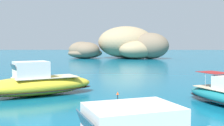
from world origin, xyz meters
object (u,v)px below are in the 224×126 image
at_px(motorboat_yellow, 37,84).
at_px(dinghy_tender, 133,106).
at_px(islet_small, 85,51).
at_px(channel_buoy, 118,108).
at_px(islet_large, 133,44).

height_order(motorboat_yellow, dinghy_tender, motorboat_yellow).
relative_size(islet_small, motorboat_yellow, 1.18).
bearing_deg(channel_buoy, islet_small, 98.46).
relative_size(islet_small, channel_buoy, 8.78).
bearing_deg(channel_buoy, islet_large, 86.24).
bearing_deg(dinghy_tender, islet_small, 99.50).
distance_m(motorboat_yellow, dinghy_tender, 10.14).
xyz_separation_m(dinghy_tender, channel_buoy, (-1.13, -1.28, 0.11)).
height_order(islet_large, islet_small, islet_large).
distance_m(dinghy_tender, channel_buoy, 1.72).
bearing_deg(islet_large, motorboat_yellow, -100.51).
height_order(islet_small, dinghy_tender, islet_small).
distance_m(islet_large, channel_buoy, 73.26).
bearing_deg(dinghy_tender, motorboat_yellow, 149.17).
relative_size(islet_small, dinghy_tender, 4.53).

